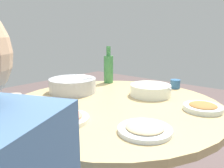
% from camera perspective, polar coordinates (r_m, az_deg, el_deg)
% --- Properties ---
extents(round_dining_table, '(1.22, 1.22, 0.76)m').
position_cam_1_polar(round_dining_table, '(1.31, 0.47, -9.89)').
color(round_dining_table, '#99999E').
rests_on(round_dining_table, ground).
extents(rice_bowl, '(0.31, 0.31, 0.10)m').
position_cam_1_polar(rice_bowl, '(1.50, -10.18, -0.27)').
color(rice_bowl, '#B2B5BA').
rests_on(rice_bowl, round_dining_table).
extents(soup_bowl, '(0.25, 0.28, 0.07)m').
position_cam_1_polar(soup_bowl, '(1.42, 9.91, -1.66)').
color(soup_bowl, white).
rests_on(soup_bowl, round_dining_table).
extents(dish_noodles, '(0.22, 0.22, 0.04)m').
position_cam_1_polar(dish_noodles, '(0.91, 8.48, -11.35)').
color(dish_noodles, silver).
rests_on(dish_noodles, round_dining_table).
extents(dish_shrimp, '(0.22, 0.22, 0.04)m').
position_cam_1_polar(dish_shrimp, '(1.03, -12.12, -8.49)').
color(dish_shrimp, white).
rests_on(dish_shrimp, round_dining_table).
extents(dish_tofu_braise, '(0.20, 0.20, 0.04)m').
position_cam_1_polar(dish_tofu_braise, '(1.23, 22.42, -5.55)').
color(dish_tofu_braise, silver).
rests_on(dish_tofu_braise, round_dining_table).
extents(green_bottle, '(0.07, 0.07, 0.29)m').
position_cam_1_polar(green_bottle, '(1.77, -0.91, 4.11)').
color(green_bottle, '#3D8443').
rests_on(green_bottle, round_dining_table).
extents(tea_cup_near, '(0.08, 0.08, 0.07)m').
position_cam_1_polar(tea_cup_near, '(1.29, -23.96, -4.05)').
color(tea_cup_near, beige).
rests_on(tea_cup_near, round_dining_table).
extents(tea_cup_far, '(0.07, 0.07, 0.06)m').
position_cam_1_polar(tea_cup_far, '(1.66, 16.01, 0.01)').
color(tea_cup_far, '#306092').
rests_on(tea_cup_far, round_dining_table).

